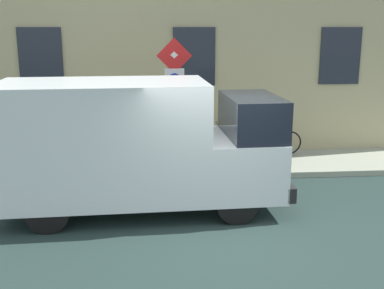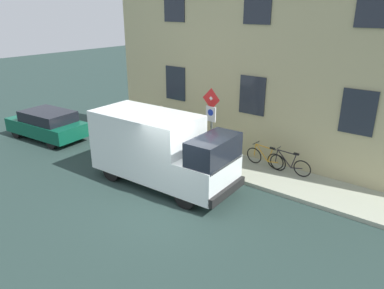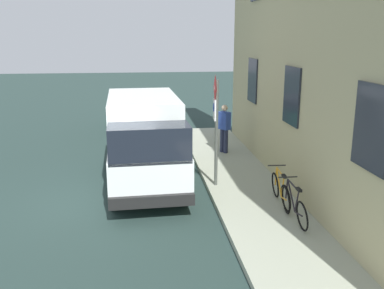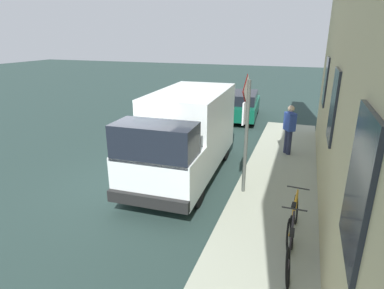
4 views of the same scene
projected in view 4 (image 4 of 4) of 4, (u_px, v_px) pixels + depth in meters
The scene contains 9 objects.
ground_plane at pixel (135, 188), 8.92m from camera, with size 80.00×80.00×0.00m, color #233632.
sidewalk_slab at pixel (271, 210), 7.70m from camera, with size 2.13×16.26×0.14m, color #9DA28F.
building_facade at pixel (367, 27), 5.89m from camera, with size 0.75×14.26×8.46m.
sign_post_stacked at pixel (246, 118), 7.84m from camera, with size 0.16×0.56×2.98m.
delivery_van at pixel (185, 133), 9.43m from camera, with size 2.21×5.40×2.50m.
parked_hatchback at pixel (240, 105), 16.19m from camera, with size 2.08×4.13×1.38m.
bicycle_black at pixel (290, 246), 5.65m from camera, with size 0.46×1.71×0.89m.
bicycle_orange at pixel (293, 220), 6.48m from camera, with size 0.46×1.71×0.89m.
pedestrian at pixel (289, 128), 10.88m from camera, with size 0.44×0.48×1.72m.
Camera 4 is at (4.22, -7.02, 4.08)m, focal length 29.62 mm.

